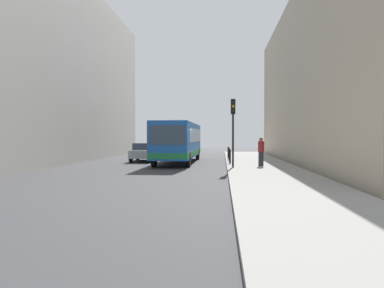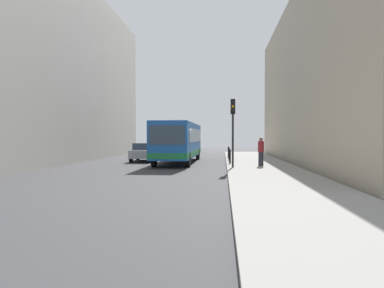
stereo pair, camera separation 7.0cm
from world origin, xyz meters
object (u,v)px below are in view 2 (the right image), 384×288
object	(u,v)px
traffic_light	(233,120)
bollard_mid	(229,155)
bollard_farthest	(228,152)
car_beside_bus	(145,152)
bollard_far	(229,153)
bus	(179,140)
pedestrian_near_signal	(261,151)
bollard_near	(230,157)
car_behind_bus	(187,148)

from	to	relation	value
traffic_light	bollard_mid	world-z (taller)	traffic_light
bollard_mid	bollard_farthest	world-z (taller)	same
car_beside_bus	traffic_light	size ratio (longest dim) A/B	1.10
car_beside_bus	bollard_far	world-z (taller)	car_beside_bus
bus	pedestrian_near_signal	size ratio (longest dim) A/B	6.10
bollard_near	bollard_mid	world-z (taller)	same
bus	bollard_near	xyz separation A→B (m)	(3.85, -2.52, -1.10)
traffic_light	bollard_near	xyz separation A→B (m)	(-0.10, 3.09, -2.38)
bus	bollard_far	size ratio (longest dim) A/B	11.63
car_behind_bus	pedestrian_near_signal	world-z (taller)	pedestrian_near_signal
car_behind_bus	bollard_mid	size ratio (longest dim) A/B	4.64
car_beside_bus	car_behind_bus	world-z (taller)	same
bollard_near	pedestrian_near_signal	distance (m)	2.64
car_behind_bus	bollard_mid	xyz separation A→B (m)	(4.41, -11.64, -0.16)
bollard_far	pedestrian_near_signal	world-z (taller)	pedestrian_near_signal
bollard_near	bus	bearing A→B (deg)	146.78
bollard_farthest	traffic_light	bearing A→B (deg)	-89.48
traffic_light	bollard_far	distance (m)	8.77
bus	pedestrian_near_signal	xyz separation A→B (m)	(5.76, -4.30, -0.67)
bus	bollard_farthest	world-z (taller)	bus
car_beside_bus	bollard_near	distance (m)	7.91
bus	car_beside_bus	size ratio (longest dim) A/B	2.45
pedestrian_near_signal	bollard_near	bearing A→B (deg)	106.60
bollard_farthest	bollard_mid	bearing A→B (deg)	-90.00
bus	bollard_far	bearing A→B (deg)	-143.15
car_behind_bus	pedestrian_near_signal	size ratio (longest dim) A/B	2.44
bus	traffic_light	xyz separation A→B (m)	(3.95, -5.61, 1.28)
bollard_far	bollard_farthest	bearing A→B (deg)	90.00
bus	bollard_farthest	xyz separation A→B (m)	(3.85, 5.49, -1.10)
bus	bollard_farthest	size ratio (longest dim) A/B	11.63
car_beside_bus	traffic_light	world-z (taller)	traffic_light
bollard_mid	pedestrian_near_signal	xyz separation A→B (m)	(1.91, -4.45, 0.44)
traffic_light	bollard_far	size ratio (longest dim) A/B	4.32
car_beside_bus	pedestrian_near_signal	size ratio (longest dim) A/B	2.49
traffic_light	bollard_mid	size ratio (longest dim) A/B	4.32
bollard_near	bollard_farthest	distance (m)	8.02
bollard_far	car_behind_bus	bearing A→B (deg)	116.20
traffic_light	pedestrian_near_signal	bearing A→B (deg)	36.07
bus	bollard_near	size ratio (longest dim) A/B	11.63
bollard_near	traffic_light	bearing A→B (deg)	-88.15
bollard_mid	pedestrian_near_signal	size ratio (longest dim) A/B	0.52
car_beside_bus	bollard_near	world-z (taller)	car_beside_bus
bollard_far	traffic_light	bearing A→B (deg)	-89.32
bollard_far	pedestrian_near_signal	size ratio (longest dim) A/B	0.52
traffic_light	bollard_near	bearing A→B (deg)	91.85
car_behind_bus	pedestrian_near_signal	bearing A→B (deg)	111.82
car_behind_bus	bollard_near	bearing A→B (deg)	107.51
bollard_mid	pedestrian_near_signal	bearing A→B (deg)	-66.80
car_beside_bus	car_behind_bus	size ratio (longest dim) A/B	1.02
bollard_farthest	car_beside_bus	bearing A→B (deg)	-149.30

